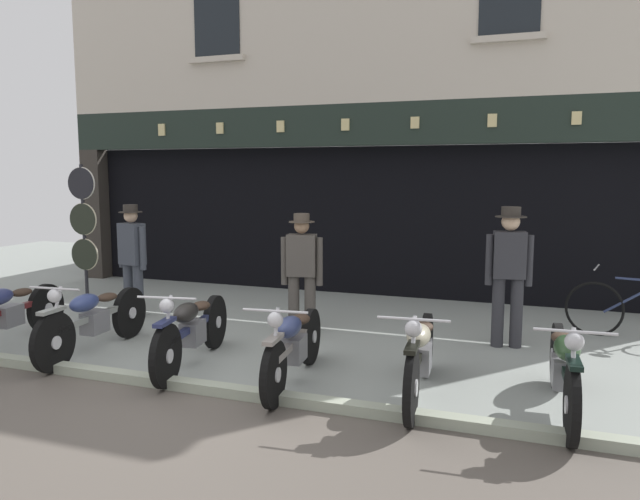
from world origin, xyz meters
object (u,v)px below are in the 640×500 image
object	(u,v)px
motorcycle_center	(293,344)
tyre_sign_pole	(83,220)
advert_board_near	(484,195)
motorcycle_center_left	(192,329)
motorcycle_far_left	(8,312)
motorcycle_left	(94,318)
salesman_right	(509,269)
shopkeeper_center	(302,268)
salesman_left	(132,255)
motorcycle_center_right	(420,354)
motorcycle_right	(564,367)
leaning_bicycle	(638,311)

from	to	relation	value
motorcycle_center	tyre_sign_pole	distance (m)	6.05
advert_board_near	motorcycle_center_left	bearing A→B (deg)	-120.05
motorcycle_far_left	motorcycle_center_left	size ratio (longest dim) A/B	0.97
motorcycle_left	motorcycle_center	world-z (taller)	motorcycle_left
salesman_right	advert_board_near	xyz separation A→B (m)	(-0.56, 2.66, 0.81)
motorcycle_center_left	advert_board_near	distance (m)	5.54
shopkeeper_center	advert_board_near	distance (m)	3.71
shopkeeper_center	salesman_right	size ratio (longest dim) A/B	0.93
motorcycle_far_left	salesman_left	bearing A→B (deg)	-110.12
motorcycle_center	tyre_sign_pole	size ratio (longest dim) A/B	0.86
motorcycle_center_right	salesman_left	world-z (taller)	salesman_left
motorcycle_left	motorcycle_center_right	distance (m)	3.91
motorcycle_center	motorcycle_center_left	bearing A→B (deg)	-12.78
salesman_left	advert_board_near	world-z (taller)	advert_board_near
motorcycle_center_left	salesman_right	bearing A→B (deg)	-158.30
motorcycle_left	tyre_sign_pole	world-z (taller)	tyre_sign_pole
motorcycle_center	shopkeeper_center	size ratio (longest dim) A/B	1.21
tyre_sign_pole	salesman_right	bearing A→B (deg)	-6.66
tyre_sign_pole	motorcycle_center	bearing A→B (deg)	-29.83
motorcycle_center	shopkeeper_center	distance (m)	2.00
motorcycle_far_left	motorcycle_left	world-z (taller)	motorcycle_far_left
motorcycle_left	motorcycle_center	bearing A→B (deg)	172.01
motorcycle_right	salesman_right	bearing A→B (deg)	-77.23
motorcycle_center_right	shopkeeper_center	distance (m)	2.66
motorcycle_far_left	motorcycle_center_left	bearing A→B (deg)	175.92
motorcycle_center_right	salesman_left	xyz separation A→B (m)	(-4.67, 1.87, 0.50)
motorcycle_center	advert_board_near	bearing A→B (deg)	-112.66
motorcycle_right	shopkeeper_center	xyz separation A→B (m)	(-3.19, 1.73, 0.46)
leaning_bicycle	motorcycle_center_left	bearing A→B (deg)	131.50
motorcycle_center_right	tyre_sign_pole	world-z (taller)	tyre_sign_pole
motorcycle_center_right	salesman_right	world-z (taller)	salesman_right
motorcycle_left	advert_board_near	bearing A→B (deg)	-135.61
motorcycle_center_right	leaning_bicycle	size ratio (longest dim) A/B	1.16
motorcycle_left	motorcycle_center_right	xyz separation A→B (m)	(3.91, -0.10, 0.00)
motorcycle_far_left	motorcycle_center_left	world-z (taller)	motorcycle_far_left
motorcycle_center_left	advert_board_near	bearing A→B (deg)	-129.92
motorcycle_left	motorcycle_center	xyz separation A→B (m)	(2.63, -0.16, -0.01)
salesman_right	tyre_sign_pole	distance (m)	7.22
tyre_sign_pole	salesman_left	bearing A→B (deg)	-30.26
motorcycle_left	salesman_left	xyz separation A→B (m)	(-0.76, 1.77, 0.50)
salesman_left	shopkeeper_center	distance (m)	2.76
motorcycle_center_left	motorcycle_center_right	size ratio (longest dim) A/B	1.02
motorcycle_far_left	leaning_bicycle	xyz separation A→B (m)	(7.40, 2.96, -0.04)
motorcycle_center_left	motorcycle_center	bearing A→B (deg)	163.59
motorcycle_far_left	motorcycle_right	size ratio (longest dim) A/B	0.99
motorcycle_center_left	tyre_sign_pole	xyz separation A→B (m)	(-3.91, 2.83, 0.89)
motorcycle_left	motorcycle_center_left	xyz separation A→B (m)	(1.35, -0.01, -0.00)
motorcycle_left	motorcycle_center_right	bearing A→B (deg)	173.98
motorcycle_center	motorcycle_center_right	bearing A→B (deg)	176.32
motorcycle_far_left	leaning_bicycle	bearing A→B (deg)	-164.09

